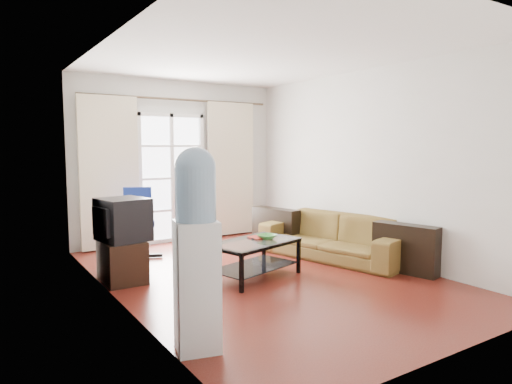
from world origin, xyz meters
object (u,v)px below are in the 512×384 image
Objects in this scene: crt_tv at (121,220)px; task_chair at (138,237)px; sofa at (333,237)px; coffee_table at (254,254)px; tv_stand at (122,260)px; water_cooler at (196,245)px.

task_chair is (0.52, 1.02, -0.45)m from crt_tv.
coffee_table is at bearing -96.49° from sofa.
crt_tv is 1.23m from task_chair.
crt_tv is at bearing -91.37° from tv_stand.
water_cooler reaches higher than crt_tv.
tv_stand is at bearing 102.93° from water_cooler.
water_cooler is (-1.45, -1.44, 0.55)m from coffee_table.
tv_stand reaches higher than coffee_table.
sofa is at bearing 43.43° from water_cooler.
crt_tv is (-1.40, 0.72, 0.45)m from coffee_table.
coffee_table is at bearing -38.20° from crt_tv.
water_cooler is at bearing -74.92° from sofa.
task_chair is 3.28m from water_cooler.
sofa is 2.27× the size of task_chair.
sofa is 3.65× the size of crt_tv.
water_cooler is at bearing -78.30° from task_chair.
coffee_table is 1.99× the size of crt_tv.
tv_stand is (-2.88, 0.55, -0.07)m from sofa.
sofa is 2.82m from task_chair.
task_chair is at bearing 94.04° from water_cooler.
water_cooler is (-0.57, -3.18, 0.54)m from task_chair.
sofa reaches higher than coffee_table.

